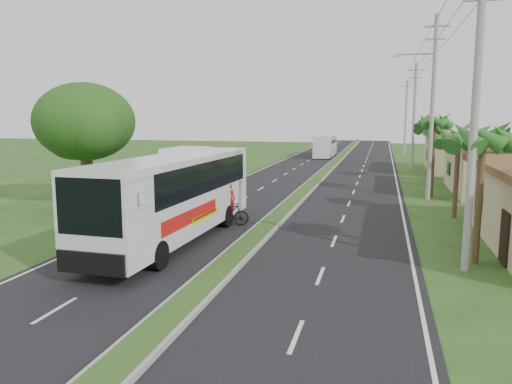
# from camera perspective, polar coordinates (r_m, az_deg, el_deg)

# --- Properties ---
(ground) EXTENTS (180.00, 180.00, 0.00)m
(ground) POSITION_cam_1_polar(r_m,az_deg,el_deg) (18.50, -3.59, -8.75)
(ground) COLOR #274619
(ground) RESTS_ON ground
(road_asphalt) EXTENTS (14.00, 160.00, 0.02)m
(road_asphalt) POSITION_cam_1_polar(r_m,az_deg,el_deg) (37.60, 5.76, 0.18)
(road_asphalt) COLOR black
(road_asphalt) RESTS_ON ground
(median_strip) EXTENTS (1.20, 160.00, 0.18)m
(median_strip) POSITION_cam_1_polar(r_m,az_deg,el_deg) (37.59, 5.76, 0.32)
(median_strip) COLOR gray
(median_strip) RESTS_ON ground
(lane_edge_left) EXTENTS (0.12, 160.00, 0.01)m
(lane_edge_left) POSITION_cam_1_polar(r_m,az_deg,el_deg) (39.14, -3.99, 0.53)
(lane_edge_left) COLOR silver
(lane_edge_left) RESTS_ON ground
(lane_edge_right) EXTENTS (0.12, 160.00, 0.01)m
(lane_edge_right) POSITION_cam_1_polar(r_m,az_deg,el_deg) (37.23, 16.01, -0.21)
(lane_edge_right) COLOR silver
(lane_edge_right) RESTS_ON ground
(shop_mid) EXTENTS (7.60, 10.60, 3.67)m
(shop_mid) POSITION_cam_1_polar(r_m,az_deg,el_deg) (39.89, 26.58, 2.47)
(shop_mid) COLOR tan
(shop_mid) RESTS_ON ground
(shop_far) EXTENTS (8.60, 11.60, 3.82)m
(shop_far) POSITION_cam_1_polar(r_m,az_deg,el_deg) (53.60, 23.45, 4.11)
(shop_far) COLOR tan
(shop_far) RESTS_ON ground
(palm_verge_a) EXTENTS (2.40, 2.40, 5.45)m
(palm_verge_a) POSITION_cam_1_polar(r_m,az_deg,el_deg) (20.12, 24.53, 5.64)
(palm_verge_a) COLOR #473321
(palm_verge_a) RESTS_ON ground
(palm_verge_b) EXTENTS (2.40, 2.40, 5.05)m
(palm_verge_b) POSITION_cam_1_polar(r_m,az_deg,el_deg) (29.09, 22.16, 5.72)
(palm_verge_b) COLOR #473321
(palm_verge_b) RESTS_ON ground
(palm_verge_c) EXTENTS (2.40, 2.40, 5.85)m
(palm_verge_c) POSITION_cam_1_polar(r_m,az_deg,el_deg) (35.95, 19.77, 7.52)
(palm_verge_c) COLOR #473321
(palm_verge_c) RESTS_ON ground
(palm_verge_d) EXTENTS (2.40, 2.40, 5.25)m
(palm_verge_d) POSITION_cam_1_polar(r_m,az_deg,el_deg) (44.97, 19.30, 6.94)
(palm_verge_d) COLOR #473321
(palm_verge_d) RESTS_ON ground
(shade_tree) EXTENTS (6.30, 6.00, 7.54)m
(shade_tree) POSITION_cam_1_polar(r_m,az_deg,el_deg) (32.05, -19.14, 7.30)
(shade_tree) COLOR #473321
(shade_tree) RESTS_ON ground
(utility_pole_a) EXTENTS (1.60, 0.28, 11.00)m
(utility_pole_a) POSITION_cam_1_polar(r_m,az_deg,el_deg) (19.04, 23.74, 8.37)
(utility_pole_a) COLOR gray
(utility_pole_a) RESTS_ON ground
(utility_pole_b) EXTENTS (3.20, 0.28, 12.00)m
(utility_pole_b) POSITION_cam_1_polar(r_m,az_deg,el_deg) (34.93, 19.47, 9.37)
(utility_pole_b) COLOR gray
(utility_pole_b) RESTS_ON ground
(utility_pole_c) EXTENTS (1.60, 0.28, 11.00)m
(utility_pole_c) POSITION_cam_1_polar(r_m,az_deg,el_deg) (54.88, 17.62, 8.42)
(utility_pole_c) COLOR gray
(utility_pole_c) RESTS_ON ground
(utility_pole_d) EXTENTS (1.60, 0.28, 10.50)m
(utility_pole_d) POSITION_cam_1_polar(r_m,az_deg,el_deg) (74.85, 16.75, 8.23)
(utility_pole_d) COLOR gray
(utility_pole_d) RESTS_ON ground
(coach_bus_main) EXTENTS (3.04, 12.76, 4.10)m
(coach_bus_main) POSITION_cam_1_polar(r_m,az_deg,el_deg) (22.23, -9.19, 0.08)
(coach_bus_main) COLOR silver
(coach_bus_main) RESTS_ON ground
(coach_bus_far) EXTENTS (2.32, 10.21, 2.97)m
(coach_bus_far) POSITION_cam_1_polar(r_m,az_deg,el_deg) (69.44, 7.96, 5.42)
(coach_bus_far) COLOR silver
(coach_bus_far) RESTS_ON ground
(motorcyclist) EXTENTS (2.07, 0.90, 2.18)m
(motorcyclist) POSITION_cam_1_polar(r_m,az_deg,el_deg) (25.40, -3.07, -2.15)
(motorcyclist) COLOR black
(motorcyclist) RESTS_ON ground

